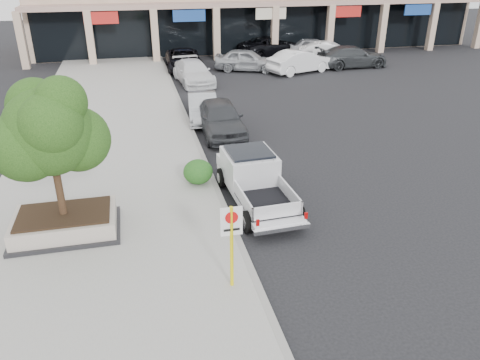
{
  "coord_description": "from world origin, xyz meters",
  "views": [
    {
      "loc": [
        -4.23,
        -12.19,
        7.82
      ],
      "look_at": [
        -1.01,
        1.5,
        1.1
      ],
      "focal_mm": 35.0,
      "sensor_mm": 36.0,
      "label": 1
    }
  ],
  "objects_px": {
    "no_parking_sign": "(232,236)",
    "curb_car_a": "(220,118)",
    "planter": "(66,223)",
    "curb_car_c": "(193,72)",
    "planter_tree": "(54,130)",
    "lot_car_a": "(247,60)",
    "lot_car_e": "(315,47)",
    "curb_car_b": "(203,107)",
    "lot_car_c": "(352,57)",
    "lot_car_b": "(300,61)",
    "pickup_truck": "(257,182)",
    "curb_car_d": "(184,60)",
    "lot_car_f": "(329,53)",
    "lot_car_d": "(271,46)"
  },
  "relations": [
    {
      "from": "curb_car_c",
      "to": "pickup_truck",
      "type": "bearing_deg",
      "value": -96.77
    },
    {
      "from": "curb_car_d",
      "to": "planter",
      "type": "bearing_deg",
      "value": -103.29
    },
    {
      "from": "lot_car_e",
      "to": "planter_tree",
      "type": "bearing_deg",
      "value": 160.95
    },
    {
      "from": "curb_car_d",
      "to": "lot_car_e",
      "type": "bearing_deg",
      "value": 16.55
    },
    {
      "from": "curb_car_c",
      "to": "lot_car_e",
      "type": "distance_m",
      "value": 13.75
    },
    {
      "from": "curb_car_a",
      "to": "lot_car_d",
      "type": "xyz_separation_m",
      "value": [
        8.17,
        18.82,
        -0.01
      ]
    },
    {
      "from": "planter",
      "to": "curb_car_b",
      "type": "xyz_separation_m",
      "value": [
        5.91,
        10.41,
        0.21
      ]
    },
    {
      "from": "pickup_truck",
      "to": "lot_car_f",
      "type": "distance_m",
      "value": 25.06
    },
    {
      "from": "curb_car_b",
      "to": "lot_car_a",
      "type": "bearing_deg",
      "value": 71.05
    },
    {
      "from": "curb_car_d",
      "to": "lot_car_f",
      "type": "relative_size",
      "value": 1.12
    },
    {
      "from": "planter_tree",
      "to": "pickup_truck",
      "type": "bearing_deg",
      "value": 5.34
    },
    {
      "from": "curb_car_c",
      "to": "planter_tree",
      "type": "bearing_deg",
      "value": -115.15
    },
    {
      "from": "curb_car_b",
      "to": "lot_car_e",
      "type": "bearing_deg",
      "value": 57.32
    },
    {
      "from": "curb_car_d",
      "to": "curb_car_a",
      "type": "bearing_deg",
      "value": -87.7
    },
    {
      "from": "no_parking_sign",
      "to": "curb_car_a",
      "type": "xyz_separation_m",
      "value": [
        1.99,
        11.7,
        -0.81
      ]
    },
    {
      "from": "curb_car_a",
      "to": "lot_car_b",
      "type": "distance_m",
      "value": 14.49
    },
    {
      "from": "pickup_truck",
      "to": "lot_car_a",
      "type": "bearing_deg",
      "value": 74.43
    },
    {
      "from": "no_parking_sign",
      "to": "curb_car_d",
      "type": "bearing_deg",
      "value": 85.6
    },
    {
      "from": "curb_car_a",
      "to": "lot_car_b",
      "type": "bearing_deg",
      "value": 54.93
    },
    {
      "from": "planter_tree",
      "to": "lot_car_f",
      "type": "height_order",
      "value": "planter_tree"
    },
    {
      "from": "pickup_truck",
      "to": "curb_car_a",
      "type": "bearing_deg",
      "value": 86.3
    },
    {
      "from": "planter_tree",
      "to": "lot_car_a",
      "type": "height_order",
      "value": "planter_tree"
    },
    {
      "from": "planter_tree",
      "to": "lot_car_a",
      "type": "distance_m",
      "value": 23.98
    },
    {
      "from": "pickup_truck",
      "to": "no_parking_sign",
      "type": "bearing_deg",
      "value": -115.39
    },
    {
      "from": "lot_car_a",
      "to": "lot_car_e",
      "type": "relative_size",
      "value": 1.07
    },
    {
      "from": "lot_car_e",
      "to": "curb_car_c",
      "type": "bearing_deg",
      "value": 138.34
    },
    {
      "from": "lot_car_c",
      "to": "lot_car_d",
      "type": "relative_size",
      "value": 0.95
    },
    {
      "from": "lot_car_d",
      "to": "planter",
      "type": "bearing_deg",
      "value": 131.64
    },
    {
      "from": "curb_car_d",
      "to": "lot_car_e",
      "type": "height_order",
      "value": "curb_car_d"
    },
    {
      "from": "planter_tree",
      "to": "lot_car_b",
      "type": "height_order",
      "value": "planter_tree"
    },
    {
      "from": "planter",
      "to": "pickup_truck",
      "type": "xyz_separation_m",
      "value": [
        6.26,
        0.73,
        0.34
      ]
    },
    {
      "from": "planter_tree",
      "to": "lot_car_a",
      "type": "xyz_separation_m",
      "value": [
        10.88,
        21.21,
        -2.6
      ]
    },
    {
      "from": "curb_car_b",
      "to": "lot_car_b",
      "type": "height_order",
      "value": "lot_car_b"
    },
    {
      "from": "planter",
      "to": "planter_tree",
      "type": "distance_m",
      "value": 2.95
    },
    {
      "from": "pickup_truck",
      "to": "planter_tree",
      "type": "bearing_deg",
      "value": -177.26
    },
    {
      "from": "planter_tree",
      "to": "lot_car_e",
      "type": "relative_size",
      "value": 0.89
    },
    {
      "from": "lot_car_a",
      "to": "lot_car_c",
      "type": "distance_m",
      "value": 8.34
    },
    {
      "from": "lot_car_c",
      "to": "no_parking_sign",
      "type": "bearing_deg",
      "value": 146.24
    },
    {
      "from": "lot_car_e",
      "to": "pickup_truck",
      "type": "bearing_deg",
      "value": 170.65
    },
    {
      "from": "no_parking_sign",
      "to": "lot_car_b",
      "type": "bearing_deg",
      "value": 66.31
    },
    {
      "from": "no_parking_sign",
      "to": "lot_car_a",
      "type": "bearing_deg",
      "value": 75.23
    },
    {
      "from": "curb_car_d",
      "to": "lot_car_b",
      "type": "distance_m",
      "value": 8.8
    },
    {
      "from": "pickup_truck",
      "to": "curb_car_d",
      "type": "height_order",
      "value": "pickup_truck"
    },
    {
      "from": "planter",
      "to": "curb_car_a",
      "type": "bearing_deg",
      "value": 51.44
    },
    {
      "from": "lot_car_c",
      "to": "lot_car_b",
      "type": "bearing_deg",
      "value": 98.51
    },
    {
      "from": "pickup_truck",
      "to": "curb_car_d",
      "type": "distance_m",
      "value": 22.09
    },
    {
      "from": "lot_car_a",
      "to": "lot_car_c",
      "type": "height_order",
      "value": "lot_car_a"
    },
    {
      "from": "lot_car_a",
      "to": "curb_car_a",
      "type": "bearing_deg",
      "value": -177.76
    },
    {
      "from": "curb_car_a",
      "to": "curb_car_c",
      "type": "xyz_separation_m",
      "value": [
        0.17,
        10.41,
        -0.08
      ]
    },
    {
      "from": "curb_car_b",
      "to": "lot_car_c",
      "type": "distance_m",
      "value": 16.94
    }
  ]
}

